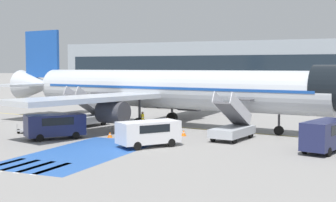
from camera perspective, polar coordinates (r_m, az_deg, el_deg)
name	(u,v)px	position (r m, az deg, el deg)	size (l,w,h in m)	color
ground_plane	(155,125)	(48.89, -1.57, -2.92)	(600.00, 600.00, 0.00)	gray
apron_leadline_yellow	(170,127)	(47.41, 0.24, -3.14)	(0.20, 76.42, 0.01)	gold
apron_stand_patch_blue	(82,153)	(33.67, -10.38, -6.23)	(6.28, 13.34, 0.01)	#2856A8
apron_walkway_bar_0	(5,164)	(31.23, -19.29, -7.22)	(0.44, 3.60, 0.01)	silver
apron_walkway_bar_1	(20,165)	(30.45, -17.61, -7.47)	(0.44, 3.60, 0.01)	silver
apron_walkway_bar_2	(36,167)	(29.69, -15.84, -7.73)	(0.44, 3.60, 0.01)	silver
apron_walkway_bar_3	(52,169)	(28.96, -13.98, -8.00)	(0.44, 3.60, 0.01)	silver
airliner	(165,89)	(47.40, -0.39, 1.44)	(42.47, 32.63, 10.38)	#B7BCC4
boarding_stairs_forward	(233,128)	(39.19, 7.88, -3.25)	(2.91, 5.46, 4.10)	#ADB2BA
boarding_stairs_aft	(86,117)	(48.12, -10.01, -1.88)	(2.91, 5.46, 4.18)	#ADB2BA
fuel_tanker	(167,96)	(68.57, -0.09, 0.58)	(9.68, 3.64, 3.43)	#38383D
service_van_1	(148,131)	(35.45, -2.41, -3.71)	(4.42, 4.97, 1.95)	silver
service_van_2	(55,124)	(40.32, -13.62, -2.78)	(4.58, 5.02, 2.07)	#1E234C
service_van_3	(325,133)	(34.99, 18.61, -3.77)	(3.12, 5.18, 2.25)	#1E234C
baggage_cart	(31,129)	(45.21, -16.37, -3.34)	(1.87, 2.79, 0.87)	gray
ground_crew_0	(168,126)	(40.85, -0.05, -3.03)	(0.46, 0.29, 1.61)	#2D2D33
ground_crew_1	(143,119)	(45.34, -3.12, -2.23)	(0.45, 0.48, 1.72)	black
traffic_cone_0	(138,130)	(42.72, -3.64, -3.55)	(0.55, 0.55, 0.61)	orange
traffic_cone_1	(184,133)	(41.07, 1.92, -3.91)	(0.48, 0.48, 0.53)	orange
traffic_cone_2	(110,135)	(40.48, -7.10, -4.09)	(0.44, 0.44, 0.49)	orange
terminal_building	(302,67)	(110.97, 16.01, 4.01)	(119.49, 12.10, 11.97)	#89939E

